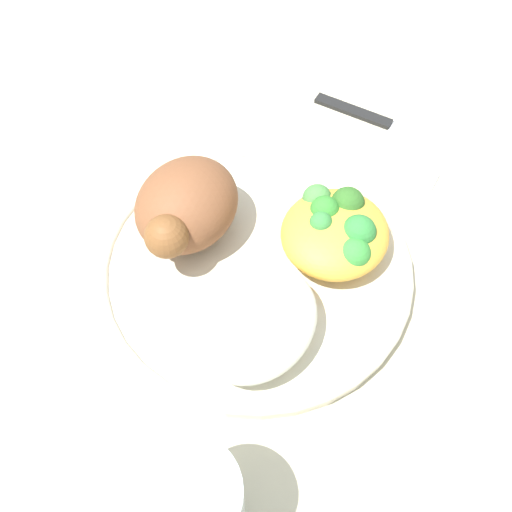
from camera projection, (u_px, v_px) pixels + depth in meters
name	position (u px, v px, depth m)	size (l,w,h in m)	color
ground_plane	(256.00, 273.00, 0.54)	(2.00, 2.00, 0.00)	beige
plate	(256.00, 268.00, 0.54)	(0.26, 0.26, 0.02)	beige
roasted_chicken	(184.00, 208.00, 0.52)	(0.10, 0.08, 0.06)	brown
rice_pile	(258.00, 323.00, 0.48)	(0.10, 0.08, 0.04)	silver
mac_cheese_with_broccoli	(336.00, 230.00, 0.53)	(0.09, 0.09, 0.04)	gold
fork	(374.00, 157.00, 0.61)	(0.02, 0.14, 0.01)	silver
knife	(390.00, 124.00, 0.64)	(0.03, 0.19, 0.01)	black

